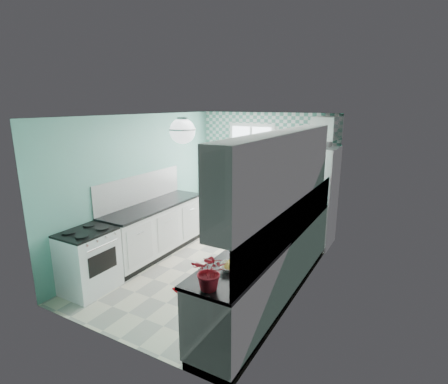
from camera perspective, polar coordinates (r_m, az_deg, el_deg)
The scene contains 26 objects.
floor at distance 6.05m, azimuth -1.61°, elevation -12.10°, with size 3.00×4.40×0.02m, color beige.
ceiling at distance 5.43m, azimuth -1.79°, elevation 12.49°, with size 3.00×4.40×0.02m, color white.
wall_back at distance 7.54m, azimuth 6.98°, elevation 3.25°, with size 3.00×0.02×2.50m, color #69AF9E.
wall_front at distance 3.97m, azimuth -18.45°, elevation -7.56°, with size 3.00×0.02×2.50m, color #69AF9E.
wall_left at distance 6.49m, azimuth -13.20°, elevation 1.19°, with size 0.02×4.40×2.50m, color #69AF9E.
wall_right at distance 5.03m, azimuth 13.25°, elevation -2.62°, with size 0.02×4.40×2.50m, color #69AF9E.
accent_wall at distance 7.52m, azimuth 6.92°, elevation 3.22°, with size 3.00×0.01×2.50m, color #57A18E.
window at distance 7.58m, azimuth 4.45°, elevation 5.67°, with size 1.04×0.05×1.44m.
backsplash_right at distance 4.68m, azimuth 11.56°, elevation -4.49°, with size 0.02×3.60×0.51m, color white.
backsplash_left at distance 6.44m, azimuth -13.48°, elevation 0.55°, with size 0.02×2.15×0.51m, color white.
upper_cabinets_right at distance 4.37m, azimuth 9.30°, elevation 3.83°, with size 0.33×3.20×0.90m, color white.
upper_cabinet_fridge at distance 6.66m, azimuth 16.50°, elevation 10.01°, with size 0.40×0.74×0.40m, color white.
ceiling_light at distance 4.77m, azimuth -6.81°, elevation 9.91°, with size 0.34×0.34×0.35m.
base_cabinets_right at distance 5.05m, azimuth 7.97°, elevation -12.03°, with size 0.60×3.60×0.90m, color white.
countertop_right at distance 4.87m, azimuth 7.99°, elevation -7.03°, with size 0.63×3.60×0.04m, color black.
base_cabinets_left at distance 6.47m, azimuth -11.20°, elevation -6.16°, with size 0.60×2.15×0.90m, color white.
countertop_left at distance 6.31m, azimuth -11.30°, elevation -2.19°, with size 0.63×2.15×0.04m, color black.
fridge at distance 6.91m, azimuth 14.21°, elevation -0.67°, with size 0.83×0.82×1.90m.
stove at distance 5.52m, azimuth -21.23°, elevation -10.32°, with size 0.60×0.75×0.90m.
sink at distance 5.61m, azimuth 11.33°, elevation -4.15°, with size 0.47×0.39×0.53m.
rug at distance 5.40m, azimuth -2.30°, elevation -15.37°, with size 0.65×0.92×0.01m, color #6E0807.
dish_towel at distance 5.60m, azimuth 7.01°, elevation -8.96°, with size 0.02×0.27×0.41m, color #65C0B4.
fruit_bowl at distance 3.83m, azimuth 1.38°, elevation -12.20°, with size 0.26×0.26×0.07m, color white.
potted_plant at distance 3.41m, azimuth -2.25°, elevation -12.79°, with size 0.34×0.30×0.38m, color #C12342.
soap_bottle at distance 5.91m, azimuth 12.94°, elevation -2.33°, with size 0.08×0.08×0.17m, color #8EB6C0.
microwave at distance 6.72m, azimuth 14.78°, elevation 8.37°, with size 0.53×0.36×0.29m, color white.
Camera 1 is at (2.80, -4.65, 2.68)m, focal length 28.00 mm.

